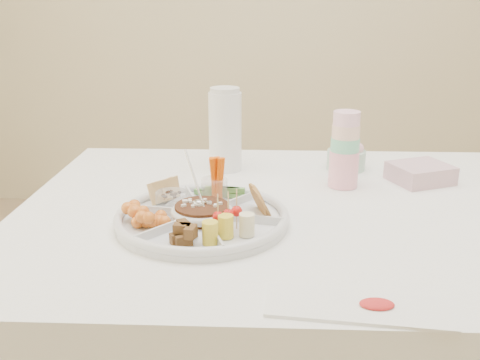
{
  "coord_description": "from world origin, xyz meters",
  "views": [
    {
      "loc": [
        -0.17,
        -1.21,
        1.23
      ],
      "look_at": [
        -0.22,
        -0.02,
        0.83
      ],
      "focal_mm": 40.0,
      "sensor_mm": 36.0,
      "label": 1
    }
  ],
  "objects": [
    {
      "name": "banana_tomato",
      "position": [
        -0.2,
        -0.2,
        0.82
      ],
      "size": [
        0.12,
        0.12,
        0.08
      ],
      "primitive_type": null,
      "rotation": [
        0.0,
        0.0,
        -0.19
      ],
      "color": "#FEF48F",
      "rests_on": "party_tray"
    },
    {
      "name": "cup_stack",
      "position": [
        0.05,
        0.15,
        0.87
      ],
      "size": [
        0.08,
        0.08,
        0.22
      ],
      "primitive_type": "cylinder",
      "rotation": [
        0.0,
        0.0,
        0.02
      ],
      "color": "white",
      "rests_on": "dining_table"
    },
    {
      "name": "granola_chunks",
      "position": [
        -0.33,
        -0.25,
        0.79
      ],
      "size": [
        0.1,
        0.1,
        0.04
      ],
      "primitive_type": null,
      "rotation": [
        0.0,
        0.0,
        -0.19
      ],
      "color": "brown",
      "rests_on": "party_tray"
    },
    {
      "name": "pita_raisins",
      "position": [
        -0.4,
        -0.03,
        0.8
      ],
      "size": [
        0.12,
        0.12,
        0.06
      ],
      "primitive_type": null,
      "rotation": [
        0.0,
        0.0,
        -0.19
      ],
      "color": "tan",
      "rests_on": "party_tray"
    },
    {
      "name": "party_tray",
      "position": [
        -0.3,
        -0.12,
        0.78
      ],
      "size": [
        0.45,
        0.45,
        0.04
      ],
      "primitive_type": "cylinder",
      "rotation": [
        0.0,
        0.0,
        -0.19
      ],
      "color": "silver",
      "rests_on": "dining_table"
    },
    {
      "name": "thermos",
      "position": [
        -0.28,
        0.29,
        0.88
      ],
      "size": [
        0.1,
        0.1,
        0.25
      ],
      "primitive_type": "cylinder",
      "rotation": [
        0.0,
        0.0,
        0.03
      ],
      "color": "white",
      "rests_on": "dining_table"
    },
    {
      "name": "napkin_stack",
      "position": [
        0.26,
        0.2,
        0.78
      ],
      "size": [
        0.19,
        0.18,
        0.05
      ],
      "primitive_type": "cube",
      "rotation": [
        0.0,
        0.0,
        0.4
      ],
      "color": "#D5A8B6",
      "rests_on": "dining_table"
    },
    {
      "name": "flower_bowl",
      "position": [
        0.08,
        0.31,
        0.8
      ],
      "size": [
        0.14,
        0.14,
        0.08
      ],
      "primitive_type": "cylinder",
      "rotation": [
        0.0,
        0.0,
        -0.34
      ],
      "color": "silver",
      "rests_on": "dining_table"
    },
    {
      "name": "dining_table",
      "position": [
        0.0,
        0.0,
        0.38
      ],
      "size": [
        1.52,
        1.02,
        0.76
      ],
      "primitive_type": "cube",
      "color": "white",
      "rests_on": "floor"
    },
    {
      "name": "tortillas",
      "position": [
        -0.18,
        -0.08,
        0.8
      ],
      "size": [
        0.12,
        0.12,
        0.06
      ],
      "primitive_type": null,
      "rotation": [
        0.0,
        0.0,
        -0.19
      ],
      "color": "#8D603E",
      "rests_on": "party_tray"
    },
    {
      "name": "placemat",
      "position": [
        -0.01,
        -0.45,
        0.76
      ],
      "size": [
        0.31,
        0.13,
        0.01
      ],
      "primitive_type": "cube",
      "rotation": [
        0.0,
        0.0,
        -0.12
      ],
      "color": "white",
      "rests_on": "dining_table"
    },
    {
      "name": "bean_dip",
      "position": [
        -0.3,
        -0.12,
        0.79
      ],
      "size": [
        0.14,
        0.14,
        0.04
      ],
      "primitive_type": "cylinder",
      "rotation": [
        0.0,
        0.0,
        -0.19
      ],
      "color": "#422512",
      "rests_on": "party_tray"
    },
    {
      "name": "carrot_cucumber",
      "position": [
        -0.28,
        0.01,
        0.82
      ],
      "size": [
        0.14,
        0.14,
        0.11
      ],
      "primitive_type": null,
      "rotation": [
        0.0,
        0.0,
        -0.19
      ],
      "color": "#F55A06",
      "rests_on": "party_tray"
    },
    {
      "name": "cherries",
      "position": [
        -0.43,
        -0.16,
        0.79
      ],
      "size": [
        0.14,
        0.14,
        0.05
      ],
      "primitive_type": null,
      "rotation": [
        0.0,
        0.0,
        -0.19
      ],
      "color": "orange",
      "rests_on": "party_tray"
    }
  ]
}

